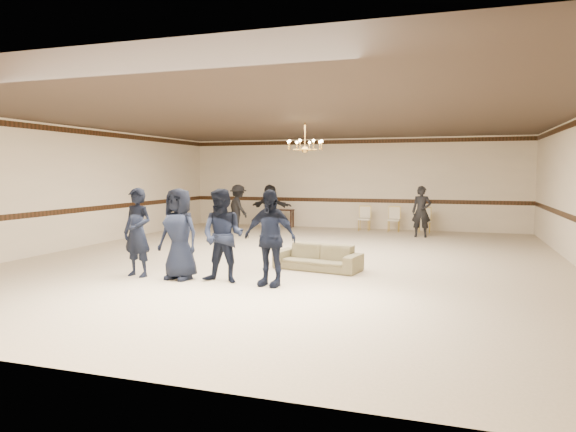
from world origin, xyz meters
name	(u,v)px	position (x,y,z in m)	size (l,w,h in m)	color
room	(293,190)	(0.00, 0.00, 1.60)	(12.01, 14.01, 3.21)	beige
chair_rail	(351,200)	(0.00, 6.99, 1.00)	(12.00, 0.02, 0.14)	#331B0F
crown_molding	(352,142)	(0.00, 6.99, 3.08)	(12.00, 0.02, 0.14)	#331B0F
chandelier	(305,136)	(0.00, 1.00, 2.88)	(0.94, 0.94, 0.89)	gold
boy_a	(137,232)	(-2.28, -2.70, 0.85)	(0.62, 0.41, 1.71)	black
boy_b	(179,234)	(-1.38, -2.70, 0.85)	(0.83, 0.54, 1.71)	black
boy_c	(223,236)	(-0.48, -2.70, 0.85)	(0.83, 0.65, 1.71)	black
boy_d	(270,238)	(0.42, -2.70, 0.85)	(1.00, 0.42, 1.71)	black
settee	(318,257)	(0.85, -0.99, 0.26)	(1.78, 0.69, 0.52)	#787150
adult_left	(238,208)	(-3.44, 4.83, 0.79)	(1.02, 0.59, 1.58)	black
adult_mid	(270,207)	(-2.54, 5.53, 0.79)	(1.47, 0.47, 1.58)	black
adult_right	(421,212)	(2.56, 5.13, 0.79)	(0.58, 0.38, 1.58)	black
banquet_chair_left	(364,219)	(0.60, 6.29, 0.41)	(0.40, 0.40, 0.83)	beige
banquet_chair_mid	(394,220)	(1.60, 6.29, 0.41)	(0.40, 0.40, 0.83)	beige
banquet_chair_right	(425,220)	(2.60, 6.29, 0.41)	(0.40, 0.40, 0.83)	beige
console_table	(283,218)	(-2.40, 6.49, 0.33)	(0.79, 0.33, 0.66)	black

